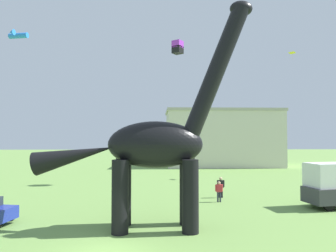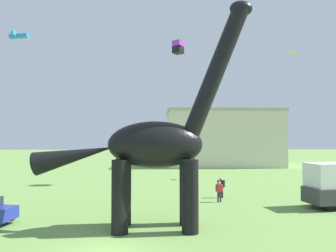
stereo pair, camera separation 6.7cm
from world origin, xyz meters
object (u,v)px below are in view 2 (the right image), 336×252
(kite_high_left, at_px, (178,47))
(dinosaur_sculpture, at_px, (154,145))
(kite_high_right, at_px, (18,35))
(kite_near_low, at_px, (293,53))
(person_vendor_side, at_px, (219,190))
(person_far_spectator, at_px, (221,185))

(kite_high_left, bearing_deg, dinosaur_sculpture, -97.96)
(kite_high_right, bearing_deg, kite_near_low, 20.79)
(kite_near_low, bearing_deg, kite_high_left, -164.15)
(person_vendor_side, relative_size, kite_near_low, 1.70)
(kite_high_left, bearing_deg, kite_near_low, 15.85)
(dinosaur_sculpture, relative_size, kite_high_left, 9.03)
(dinosaur_sculpture, xyz_separation_m, person_far_spectator, (5.50, 8.93, -3.61))
(person_vendor_side, height_order, person_far_spectator, person_far_spectator)
(person_vendor_side, height_order, kite_high_left, kite_high_left)
(kite_high_left, xyz_separation_m, kite_high_right, (-14.69, -7.00, -1.04))
(person_far_spectator, bearing_deg, kite_high_left, 175.01)
(dinosaur_sculpture, bearing_deg, person_vendor_side, 72.43)
(person_far_spectator, distance_m, kite_near_low, 22.82)
(person_far_spectator, bearing_deg, kite_near_low, 112.92)
(kite_high_right, bearing_deg, person_far_spectator, -5.18)
(dinosaur_sculpture, distance_m, kite_high_left, 20.59)
(person_far_spectator, bearing_deg, person_vendor_side, -39.95)
(kite_high_left, bearing_deg, person_far_spectator, -70.51)
(person_far_spectator, relative_size, kite_high_right, 0.96)
(kite_high_right, bearing_deg, kite_high_left, 25.48)
(dinosaur_sculpture, relative_size, kite_high_right, 7.16)
(dinosaur_sculpture, relative_size, person_vendor_side, 8.03)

